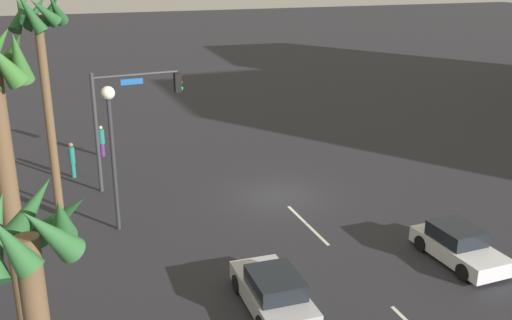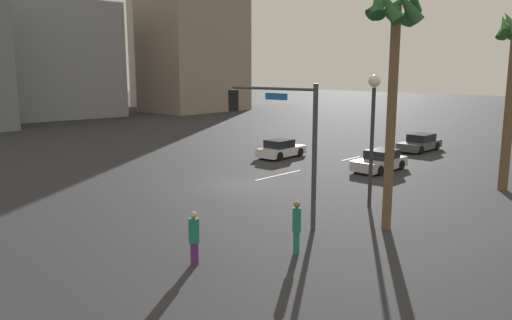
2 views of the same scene
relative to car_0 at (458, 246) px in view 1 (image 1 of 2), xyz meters
The scene contains 11 objects.
ground_plane 9.38m from the car_0, 26.10° to the left, with size 220.00×220.00×0.00m, color #28282D.
lane_stripe_2 5.71m from the car_0, 46.49° to the left, with size 2.25×0.14×0.01m, color silver.
lane_stripe_3 7.31m from the car_0, 34.42° to the left, with size 2.01×0.14×0.01m, color silver.
car_0 is the anchor object (origin of this frame).
car_1 7.93m from the car_0, 95.25° to the left, with size 4.22×1.93×1.36m.
traffic_signal 16.51m from the car_0, 41.29° to the left, with size 0.74×4.57×5.96m.
streetlamp 14.45m from the car_0, 58.87° to the left, with size 0.56×0.56×6.24m.
pedestrian_0 21.11m from the car_0, 33.17° to the left, with size 0.41×0.41×1.85m.
pedestrian_1 19.73m from the car_0, 42.70° to the left, with size 0.37×0.37×1.93m.
palm_tree_0 16.34m from the car_0, 109.68° to the left, with size 2.72×2.59×6.99m.
palm_tree_2 18.66m from the car_0, 55.75° to the left, with size 2.56×2.57×9.98m.
Camera 1 is at (-24.99, 10.04, 11.01)m, focal length 41.51 mm.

